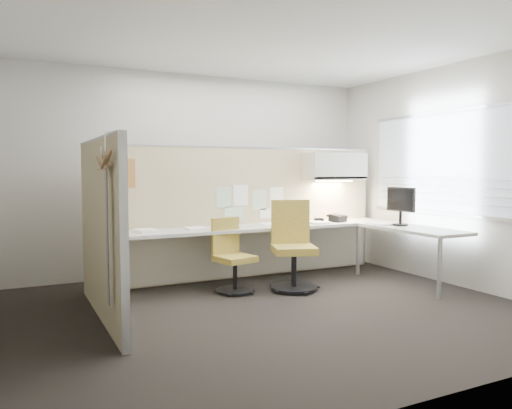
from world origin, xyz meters
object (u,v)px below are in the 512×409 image
monitor (401,204)px  phone (337,218)px  desk (285,236)px  chair_left (232,258)px  chair_right (293,248)px

monitor → phone: size_ratio=1.96×
desk → chair_left: (-0.85, -0.21, -0.19)m
chair_right → monitor: (1.50, -0.24, 0.52)m
phone → monitor: bearing=-76.1°
chair_left → monitor: bearing=-24.3°
chair_left → monitor: 2.35m
chair_left → monitor: monitor is taller
chair_right → monitor: monitor is taller
desk → phone: 0.94m
desk → chair_left: size_ratio=4.58×
phone → chair_right: bearing=-170.0°
chair_left → monitor: size_ratio=1.75×
chair_left → phone: size_ratio=3.42×
desk → chair_right: chair_right is taller
chair_right → phone: chair_right is taller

